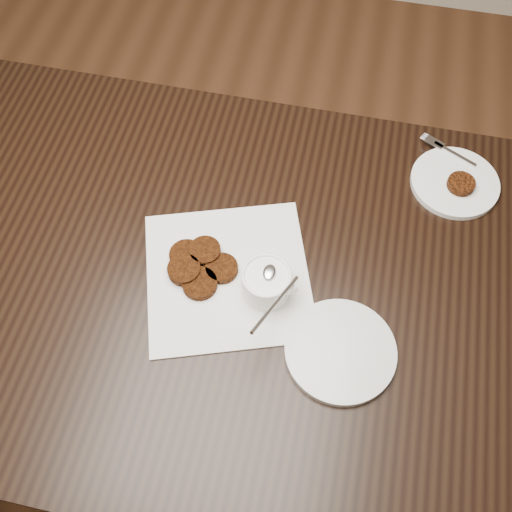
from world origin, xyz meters
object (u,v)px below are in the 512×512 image
(table, at_px, (177,335))
(napkin, at_px, (228,276))
(plate_with_patty, at_px, (456,180))
(sauce_ramekin, at_px, (267,275))
(plate_empty, at_px, (340,351))

(table, height_order, napkin, napkin)
(table, xyz_separation_m, plate_with_patty, (0.57, 0.32, 0.39))
(sauce_ramekin, bearing_deg, plate_with_patty, 44.49)
(table, xyz_separation_m, sauce_ramekin, (0.23, -0.02, 0.44))
(table, relative_size, plate_with_patty, 7.89)
(plate_with_patty, distance_m, plate_empty, 0.47)
(table, relative_size, plate_empty, 7.27)
(plate_with_patty, bearing_deg, sauce_ramekin, -135.51)
(table, height_order, plate_with_patty, plate_with_patty)
(plate_empty, bearing_deg, napkin, 154.92)
(plate_with_patty, height_order, plate_empty, plate_with_patty)
(sauce_ramekin, relative_size, plate_with_patty, 0.69)
(table, relative_size, sauce_ramekin, 11.40)
(sauce_ramekin, bearing_deg, table, 175.56)
(sauce_ramekin, distance_m, plate_with_patty, 0.48)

